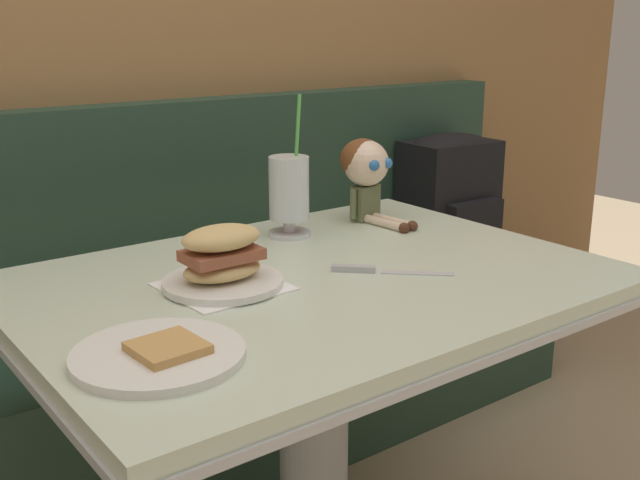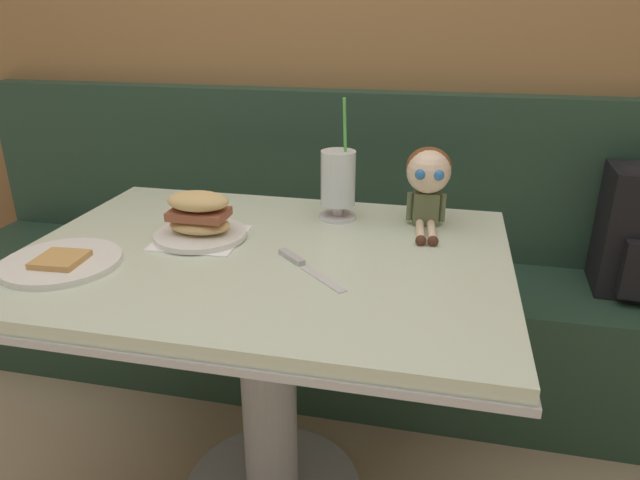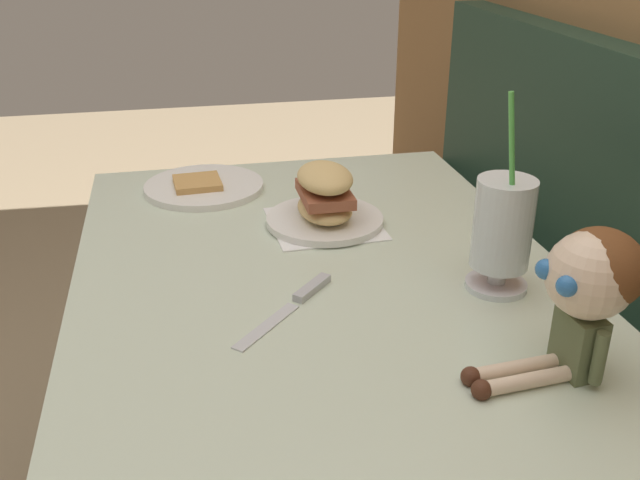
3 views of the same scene
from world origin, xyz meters
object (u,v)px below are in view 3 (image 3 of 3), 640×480
Objects in this scene: sandwich_plate at (325,202)px; toast_plate at (203,186)px; milkshake_glass at (502,229)px; seated_doll at (589,283)px; butter_knife at (300,298)px.

toast_plate is at bearing -136.96° from sandwich_plate.
toast_plate is 0.68m from milkshake_glass.
milkshake_glass reaches higher than sandwich_plate.
seated_doll is at bearing 29.72° from toast_plate.
toast_plate is at bearing -140.96° from milkshake_glass.
sandwich_plate is at bearing -157.58° from seated_doll.
butter_knife is at bearing 13.09° from toast_plate.
milkshake_glass reaches higher than seated_doll.
butter_knife is (0.50, 0.12, -0.00)m from toast_plate.
toast_plate reaches higher than butter_knife.
milkshake_glass is 0.32m from butter_knife.
sandwich_plate is at bearing -144.40° from milkshake_glass.
sandwich_plate reaches higher than toast_plate.
butter_knife is at bearing -128.76° from seated_doll.
toast_plate is 0.87m from seated_doll.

